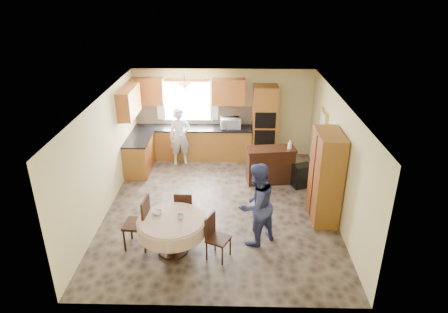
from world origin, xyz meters
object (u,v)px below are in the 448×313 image
(cupboard, at_px, (326,177))
(chair_left, at_px, (141,220))
(person_sink, at_px, (180,137))
(sideboard, at_px, (270,166))
(chair_back, at_px, (184,209))
(dining_table, at_px, (172,226))
(chair_right, at_px, (215,235))
(person_dining, at_px, (256,205))
(oven_tower, at_px, (264,123))

(cupboard, relative_size, chair_left, 1.85)
(person_sink, bearing_deg, sideboard, -34.90)
(sideboard, distance_m, chair_back, 2.87)
(cupboard, height_order, dining_table, cupboard)
(sideboard, distance_m, chair_right, 3.25)
(cupboard, bearing_deg, chair_left, -163.06)
(sideboard, height_order, chair_left, chair_left)
(cupboard, distance_m, dining_table, 3.33)
(person_sink, relative_size, person_dining, 0.95)
(chair_right, bearing_deg, person_dining, -32.62)
(chair_back, relative_size, person_sink, 0.55)
(sideboard, xyz_separation_m, chair_back, (-1.92, -2.13, 0.05))
(oven_tower, distance_m, chair_right, 4.64)
(chair_left, relative_size, person_sink, 0.66)
(oven_tower, xyz_separation_m, chair_back, (-1.84, -3.57, -0.58))
(sideboard, bearing_deg, cupboard, -65.95)
(chair_right, xyz_separation_m, person_sink, (-1.14, 4.06, 0.31))
(oven_tower, height_order, cupboard, oven_tower)
(chair_right, bearing_deg, person_sink, 41.33)
(sideboard, height_order, cupboard, cupboard)
(dining_table, height_order, chair_right, chair_right)
(dining_table, height_order, chair_back, chair_back)
(sideboard, relative_size, chair_back, 1.38)
(oven_tower, bearing_deg, person_sink, -170.45)
(oven_tower, relative_size, chair_left, 2.01)
(sideboard, relative_size, dining_table, 0.95)
(chair_right, relative_size, person_sink, 0.55)
(sideboard, height_order, person_dining, person_dining)
(dining_table, bearing_deg, chair_left, 165.87)
(chair_right, relative_size, person_dining, 0.52)
(chair_back, xyz_separation_m, person_dining, (1.43, -0.40, 0.35))
(oven_tower, height_order, sideboard, oven_tower)
(chair_left, bearing_deg, person_sink, -178.75)
(person_sink, height_order, person_dining, person_dining)
(sideboard, relative_size, person_sink, 0.76)
(chair_right, xyz_separation_m, person_dining, (0.77, 0.47, 0.36))
(dining_table, xyz_separation_m, person_dining, (1.57, 0.35, 0.28))
(cupboard, distance_m, person_dining, 1.75)
(chair_back, bearing_deg, chair_left, 39.59)
(oven_tower, relative_size, person_dining, 1.26)
(sideboard, xyz_separation_m, person_dining, (-0.49, -2.53, 0.41))
(cupboard, relative_size, dining_table, 1.53)
(chair_left, bearing_deg, oven_tower, 153.57)
(chair_back, bearing_deg, dining_table, 80.73)
(oven_tower, distance_m, dining_table, 4.78)
(chair_back, bearing_deg, oven_tower, -116.00)
(person_dining, bearing_deg, chair_right, -7.48)
(cupboard, height_order, chair_back, cupboard)
(chair_right, distance_m, person_dining, 0.97)
(chair_left, bearing_deg, chair_right, 84.45)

